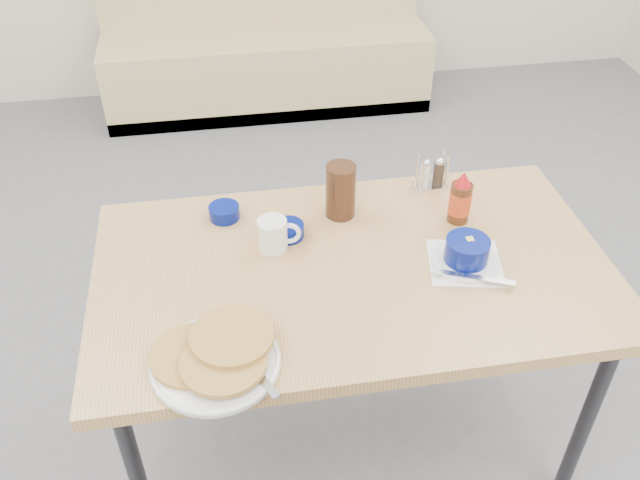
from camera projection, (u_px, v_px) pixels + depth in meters
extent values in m
cube|color=tan|center=(267.00, 69.00, 4.08)|extent=(1.90, 0.55, 0.45)
cube|color=#2D2D33|center=(269.00, 97.00, 4.19)|extent=(1.90, 0.55, 0.08)
cube|color=tan|center=(353.00, 271.00, 1.85)|extent=(1.40, 0.80, 0.04)
cylinder|color=#2D2D33|center=(586.00, 421.00, 1.92)|extent=(0.04, 0.04, 0.72)
cylinder|color=#2D2D33|center=(148.00, 315.00, 2.25)|extent=(0.04, 0.04, 0.72)
cylinder|color=#2D2D33|center=(502.00, 274.00, 2.41)|extent=(0.04, 0.04, 0.72)
cylinder|color=white|center=(216.00, 363.00, 1.56)|extent=(0.30, 0.30, 0.01)
cylinder|color=tan|center=(193.00, 355.00, 1.56)|extent=(0.20, 0.20, 0.01)
cylinder|color=tan|center=(223.00, 363.00, 1.52)|extent=(0.20, 0.20, 0.01)
cylinder|color=tan|center=(232.00, 336.00, 1.57)|extent=(0.20, 0.20, 0.01)
cube|color=silver|center=(261.00, 378.00, 1.51)|extent=(0.07, 0.13, 0.01)
cylinder|color=white|center=(272.00, 235.00, 1.87)|extent=(0.08, 0.08, 0.09)
cylinder|color=black|center=(272.00, 222.00, 1.84)|extent=(0.07, 0.07, 0.00)
torus|color=white|center=(289.00, 233.00, 1.87)|extent=(0.07, 0.02, 0.07)
cube|color=white|center=(465.00, 263.00, 1.84)|extent=(0.23, 0.23, 0.00)
cylinder|color=white|center=(465.00, 261.00, 1.84)|extent=(0.18, 0.18, 0.01)
cylinder|color=#041266|center=(467.00, 250.00, 1.81)|extent=(0.12, 0.12, 0.06)
cylinder|color=white|center=(468.00, 242.00, 1.80)|extent=(0.11, 0.11, 0.01)
cube|color=#F4DB60|center=(470.00, 240.00, 1.80)|extent=(0.02, 0.02, 0.01)
cube|color=silver|center=(473.00, 277.00, 1.77)|extent=(0.21, 0.10, 0.01)
cylinder|color=#041266|center=(224.00, 212.00, 1.99)|extent=(0.09, 0.09, 0.04)
cylinder|color=#041266|center=(288.00, 230.00, 1.93)|extent=(0.09, 0.09, 0.04)
cylinder|color=#371F11|center=(341.00, 191.00, 1.97)|extent=(0.12, 0.12, 0.17)
cube|color=silver|center=(430.00, 185.00, 2.14)|extent=(0.10, 0.06, 0.00)
cylinder|color=silver|center=(422.00, 175.00, 2.08)|extent=(0.01, 0.01, 0.11)
cylinder|color=silver|center=(447.00, 171.00, 2.09)|extent=(0.01, 0.01, 0.11)
cylinder|color=silver|center=(418.00, 168.00, 2.11)|extent=(0.01, 0.01, 0.11)
cylinder|color=silver|center=(442.00, 164.00, 2.13)|extent=(0.01, 0.01, 0.11)
cylinder|color=silver|center=(425.00, 175.00, 2.11)|extent=(0.03, 0.03, 0.08)
cylinder|color=#3F3326|center=(438.00, 173.00, 2.12)|extent=(0.03, 0.03, 0.08)
cylinder|color=#47230F|center=(460.00, 203.00, 1.96)|extent=(0.06, 0.06, 0.12)
cylinder|color=#D54818|center=(460.00, 202.00, 1.96)|extent=(0.06, 0.06, 0.07)
cone|color=red|center=(464.00, 179.00, 1.91)|extent=(0.05, 0.05, 0.04)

